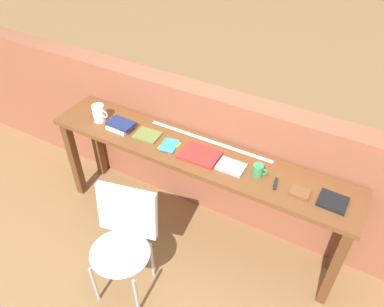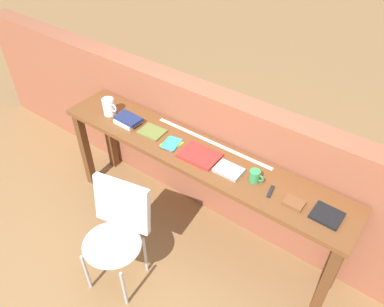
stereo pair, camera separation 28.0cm
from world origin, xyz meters
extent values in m
plane|color=olive|center=(0.00, 0.00, 0.00)|extent=(40.00, 40.00, 0.00)
cube|color=#935138|center=(0.00, 0.64, 0.61)|extent=(6.00, 0.20, 1.22)
cube|color=brown|center=(0.00, 0.30, 0.86)|extent=(2.50, 0.44, 0.04)
cube|color=#5B341A|center=(-1.19, 0.14, 0.42)|extent=(0.07, 0.07, 0.84)
cube|color=#5B341A|center=(1.19, 0.14, 0.42)|extent=(0.07, 0.07, 0.84)
cube|color=#5B341A|center=(-1.19, 0.46, 0.42)|extent=(0.07, 0.07, 0.84)
cube|color=#5B341A|center=(1.19, 0.46, 0.42)|extent=(0.07, 0.07, 0.84)
ellipsoid|color=white|center=(-0.18, -0.49, 0.45)|extent=(0.52, 0.50, 0.08)
cube|color=white|center=(-0.22, -0.30, 0.69)|extent=(0.45, 0.20, 0.40)
cylinder|color=#B2B2B7|center=(-0.30, -0.68, 0.21)|extent=(0.02, 0.02, 0.41)
cylinder|color=#B2B2B7|center=(0.02, -0.61, 0.21)|extent=(0.02, 0.02, 0.41)
cylinder|color=#B2B2B7|center=(-0.37, -0.37, 0.21)|extent=(0.02, 0.02, 0.41)
cylinder|color=#B2B2B7|center=(-0.05, -0.30, 0.21)|extent=(0.02, 0.02, 0.41)
cylinder|color=white|center=(-0.90, 0.27, 0.96)|extent=(0.10, 0.10, 0.15)
cone|color=white|center=(-0.90, 0.24, 1.04)|extent=(0.04, 0.03, 0.04)
torus|color=white|center=(-0.84, 0.27, 0.96)|extent=(0.07, 0.01, 0.07)
cube|color=white|center=(-0.68, 0.27, 0.90)|extent=(0.19, 0.16, 0.03)
cube|color=navy|center=(-0.67, 0.27, 0.92)|extent=(0.22, 0.14, 0.03)
cube|color=olive|center=(-0.43, 0.29, 0.89)|extent=(0.21, 0.17, 0.02)
cube|color=yellow|center=(-0.21, 0.27, 0.88)|extent=(0.13, 0.16, 0.00)
cube|color=purple|center=(-0.20, 0.26, 0.88)|extent=(0.11, 0.15, 0.00)
cube|color=green|center=(-0.21, 0.26, 0.89)|extent=(0.15, 0.17, 0.00)
cube|color=#3399D8|center=(-0.20, 0.26, 0.89)|extent=(0.14, 0.18, 0.00)
cube|color=red|center=(0.05, 0.28, 0.89)|extent=(0.30, 0.22, 0.02)
cube|color=#9E9EA3|center=(0.32, 0.27, 0.89)|extent=(0.20, 0.14, 0.03)
cylinder|color=#338C4C|center=(0.51, 0.29, 0.93)|extent=(0.08, 0.08, 0.09)
torus|color=#338C4C|center=(0.55, 0.29, 0.93)|extent=(0.06, 0.01, 0.06)
cube|color=black|center=(0.65, 0.26, 0.89)|extent=(0.04, 0.11, 0.02)
cube|color=brown|center=(0.82, 0.25, 0.89)|extent=(0.13, 0.10, 0.02)
cube|color=black|center=(1.04, 0.28, 0.89)|extent=(0.19, 0.17, 0.02)
cube|color=silver|center=(0.03, 0.47, 0.88)|extent=(1.06, 0.03, 0.00)
camera|label=1|loc=(1.03, -1.61, 2.72)|focal=35.00mm
camera|label=2|loc=(1.26, -1.46, 2.72)|focal=35.00mm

